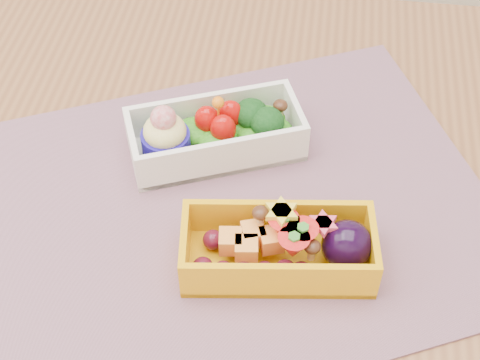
# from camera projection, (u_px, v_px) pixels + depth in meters

# --- Properties ---
(table) EXTENTS (1.20, 0.80, 0.75)m
(table) POSITION_uv_depth(u_px,v_px,m) (190.00, 292.00, 0.74)
(table) COLOR brown
(table) RESTS_ON ground
(placemat) EXTENTS (0.60, 0.54, 0.00)m
(placemat) POSITION_uv_depth(u_px,v_px,m) (231.00, 210.00, 0.68)
(placemat) COLOR gray
(placemat) RESTS_ON table
(bento_white) EXTENTS (0.19, 0.13, 0.07)m
(bento_white) POSITION_uv_depth(u_px,v_px,m) (215.00, 134.00, 0.71)
(bento_white) COLOR white
(bento_white) RESTS_ON placemat
(bento_yellow) EXTENTS (0.17, 0.09, 0.06)m
(bento_yellow) POSITION_uv_depth(u_px,v_px,m) (283.00, 248.00, 0.62)
(bento_yellow) COLOR #EAA40B
(bento_yellow) RESTS_ON placemat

